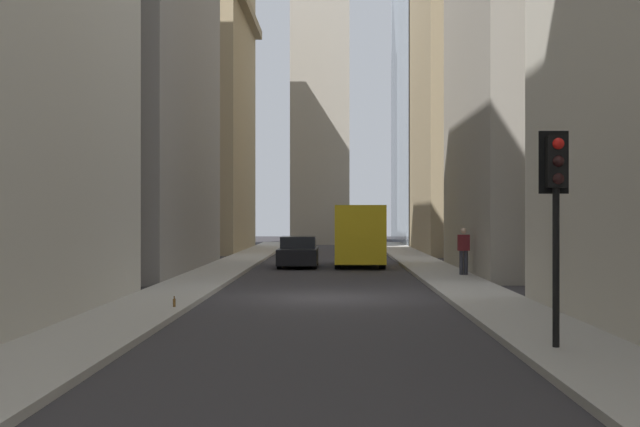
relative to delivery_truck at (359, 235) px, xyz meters
The scene contains 11 objects.
ground_plane 15.20m from the delivery_truck, behind, with size 135.00×135.00×0.00m, color #302D30.
sidewalk_right 16.24m from the delivery_truck, 158.62° to the left, with size 90.00×2.20×0.14m, color #A8A399.
sidewalk_left 15.45m from the delivery_truck, 168.37° to the right, with size 90.00×2.20×0.14m, color #A8A399.
building_right_far 21.26m from the delivery_truck, 37.39° to the left, with size 13.54×10.50×18.63m.
building_right_midfar 15.49m from the delivery_truck, 108.74° to the left, with size 14.77×10.00×20.74m.
church_spire 33.41m from the delivery_truck, ahead, with size 5.20×5.20×33.38m.
delivery_truck is the anchor object (origin of this frame).
sedan_black 3.05m from the delivery_truck, 108.09° to the left, with size 4.30×1.78×1.42m.
traffic_light_foreground 25.08m from the delivery_truck, behind, with size 0.43×0.52×3.76m.
pedestrian 8.44m from the delivery_truck, 153.37° to the right, with size 0.26×0.44×1.78m.
discarded_bottle 19.45m from the delivery_truck, 164.75° to the left, with size 0.07×0.07×0.27m.
Camera 1 is at (-24.35, -0.28, 2.44)m, focal length 47.00 mm.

